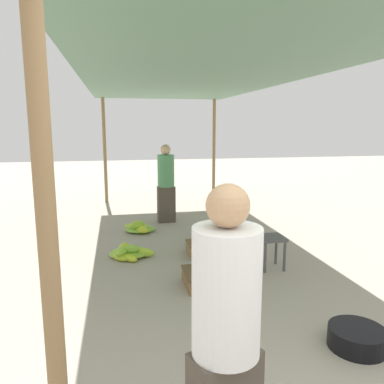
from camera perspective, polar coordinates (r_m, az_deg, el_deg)
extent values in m
cylinder|color=olive|center=(1.64, -20.73, -12.64)|extent=(0.08, 0.08, 2.58)
cylinder|color=olive|center=(9.55, -13.15, 6.11)|extent=(0.08, 0.08, 2.58)
cylinder|color=olive|center=(9.87, 3.36, 6.47)|extent=(0.08, 0.08, 2.58)
cube|color=#567A60|center=(5.67, 0.05, 17.10)|extent=(3.19, 8.43, 0.04)
cylinder|color=white|center=(1.93, 5.26, -14.91)|extent=(0.45, 0.45, 0.66)
sphere|color=tan|center=(1.79, 5.49, -2.09)|extent=(0.21, 0.21, 0.21)
cube|color=#4C4C4C|center=(5.15, 12.00, -6.84)|extent=(0.34, 0.34, 0.04)
cylinder|color=#4C4C4C|center=(5.05, 11.09, -9.82)|extent=(0.04, 0.04, 0.41)
cylinder|color=#4C4C4C|center=(5.16, 13.92, -9.51)|extent=(0.04, 0.04, 0.41)
cylinder|color=#4C4C4C|center=(5.29, 9.95, -8.86)|extent=(0.04, 0.04, 0.41)
cylinder|color=#4C4C4C|center=(5.39, 12.68, -8.59)|extent=(0.04, 0.04, 0.41)
cylinder|color=black|center=(3.76, 23.83, -19.69)|extent=(0.49, 0.49, 0.18)
ellipsoid|color=yellow|center=(6.82, -7.87, -5.47)|extent=(0.28, 0.31, 0.11)
ellipsoid|color=yellow|center=(7.02, -8.33, -4.78)|extent=(0.31, 0.24, 0.10)
ellipsoid|color=yellow|center=(6.95, -7.76, -5.30)|extent=(0.24, 0.18, 0.12)
ellipsoid|color=#92BF32|center=(6.80, -8.24, -5.02)|extent=(0.31, 0.23, 0.15)
ellipsoid|color=#B9CE2B|center=(6.71, -7.54, -5.80)|extent=(0.27, 0.24, 0.11)
ellipsoid|color=#AFCA2D|center=(6.84, -8.30, -5.48)|extent=(0.28, 0.23, 0.13)
ellipsoid|color=#A8C82E|center=(7.05, -9.38, -5.27)|extent=(0.25, 0.28, 0.11)
ellipsoid|color=#7FB735|center=(6.91, -7.90, -5.60)|extent=(0.54, 0.47, 0.10)
ellipsoid|color=#7FB735|center=(5.56, -9.17, -8.53)|extent=(0.22, 0.12, 0.12)
ellipsoid|color=#ABC92D|center=(5.54, -10.98, -9.73)|extent=(0.30, 0.31, 0.09)
ellipsoid|color=#92BF32|center=(5.73, -9.46, -8.53)|extent=(0.25, 0.34, 0.12)
ellipsoid|color=#B9CE2B|center=(5.48, -9.55, -9.86)|extent=(0.29, 0.32, 0.10)
ellipsoid|color=#BACF2B|center=(5.69, -10.37, -8.33)|extent=(0.21, 0.25, 0.14)
ellipsoid|color=#8CBC33|center=(5.55, -10.63, -8.87)|extent=(0.27, 0.35, 0.12)
ellipsoid|color=#9EC330|center=(5.61, -7.43, -9.11)|extent=(0.36, 0.25, 0.14)
ellipsoid|color=#8ABB33|center=(5.69, -9.51, -9.11)|extent=(0.59, 0.52, 0.10)
ellipsoid|color=yellow|center=(6.37, 5.45, -5.47)|extent=(0.30, 0.20, 0.14)
ellipsoid|color=#7DB636|center=(6.54, 6.39, -6.09)|extent=(0.22, 0.24, 0.15)
ellipsoid|color=#BACF2B|center=(6.54, 4.31, -6.03)|extent=(0.32, 0.17, 0.11)
ellipsoid|color=#8ABB33|center=(6.49, 5.85, -6.13)|extent=(0.27, 0.24, 0.09)
ellipsoid|color=#ACC92D|center=(6.44, 4.96, -6.33)|extent=(0.33, 0.24, 0.10)
ellipsoid|color=#C6D329|center=(6.39, 5.55, -5.30)|extent=(0.24, 0.28, 0.10)
ellipsoid|color=#CDD627|center=(6.48, 5.35, -6.61)|extent=(0.37, 0.32, 0.10)
ellipsoid|color=#ACC92D|center=(7.44, 3.88, -3.78)|extent=(0.34, 0.20, 0.10)
ellipsoid|color=#96C031|center=(7.44, 5.27, -2.89)|extent=(0.18, 0.35, 0.12)
ellipsoid|color=#8FBD33|center=(7.37, 4.90, -3.14)|extent=(0.23, 0.25, 0.12)
ellipsoid|color=#85B934|center=(7.43, 4.96, -3.73)|extent=(0.35, 0.29, 0.10)
ellipsoid|color=#B5CD2C|center=(7.37, 6.27, -4.26)|extent=(0.21, 0.23, 0.12)
ellipsoid|color=yellow|center=(7.46, 5.28, -4.38)|extent=(0.54, 0.47, 0.10)
cube|color=olive|center=(5.66, 2.07, -8.76)|extent=(0.51, 0.51, 0.16)
cube|color=brown|center=(5.63, 2.08, -7.89)|extent=(0.53, 0.53, 0.02)
cube|color=brown|center=(4.62, 2.08, -13.12)|extent=(0.49, 0.49, 0.17)
cube|color=brown|center=(4.59, 2.09, -12.02)|extent=(0.51, 0.51, 0.02)
cube|color=#4C4238|center=(7.48, -3.94, -1.89)|extent=(0.35, 0.21, 0.72)
cylinder|color=#4C8C59|center=(7.37, -4.00, 3.24)|extent=(0.35, 0.35, 0.63)
sphere|color=tan|center=(7.33, -4.04, 6.45)|extent=(0.20, 0.20, 0.20)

